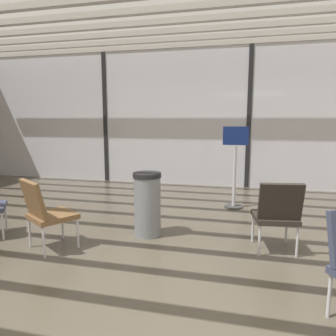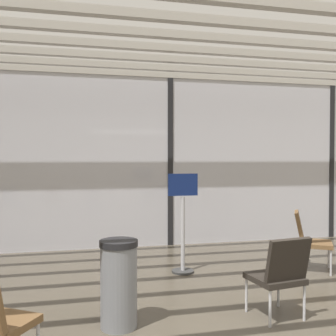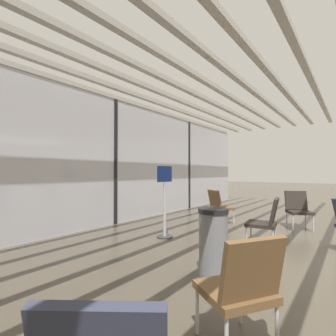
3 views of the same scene
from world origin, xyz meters
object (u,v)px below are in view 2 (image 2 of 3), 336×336
(lounge_chair_3, at_px, (308,237))
(lounge_chair_5, at_px, (280,272))
(trash_bin, at_px, (119,283))
(parked_airplane, at_px, (152,151))
(info_sign, at_px, (183,226))

(lounge_chair_3, height_order, lounge_chair_5, same)
(lounge_chair_3, height_order, trash_bin, lounge_chair_3)
(parked_airplane, xyz_separation_m, info_sign, (-0.79, -6.64, -1.23))
(info_sign, bearing_deg, trash_bin, -123.79)
(lounge_chair_3, height_order, info_sign, info_sign)
(parked_airplane, distance_m, trash_bin, 8.62)
(parked_airplane, relative_size, lounge_chair_3, 12.38)
(lounge_chair_3, distance_m, trash_bin, 3.23)
(trash_bin, height_order, info_sign, info_sign)
(lounge_chair_5, xyz_separation_m, trash_bin, (-1.64, 0.19, -0.06))
(lounge_chair_5, bearing_deg, lounge_chair_3, -139.29)
(parked_airplane, distance_m, info_sign, 6.80)
(parked_airplane, distance_m, lounge_chair_3, 7.17)
(parked_airplane, bearing_deg, lounge_chair_3, -81.37)
(parked_airplane, bearing_deg, lounge_chair_5, -91.71)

